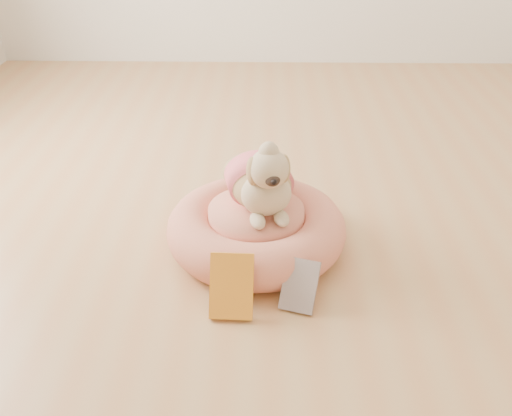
{
  "coord_description": "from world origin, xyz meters",
  "views": [
    {
      "loc": [
        -0.02,
        -2.0,
        1.24
      ],
      "look_at": [
        -0.05,
        -0.25,
        0.2
      ],
      "focal_mm": 40.0,
      "sensor_mm": 36.0,
      "label": 1
    }
  ],
  "objects_px": {
    "dog": "(261,168)",
    "book_white": "(300,285)",
    "book_yellow": "(232,286)",
    "pet_bed": "(256,229)"
  },
  "relations": [
    {
      "from": "dog",
      "to": "book_white",
      "type": "bearing_deg",
      "value": -81.98
    },
    {
      "from": "dog",
      "to": "book_yellow",
      "type": "bearing_deg",
      "value": -115.49
    },
    {
      "from": "pet_bed",
      "to": "dog",
      "type": "relative_size",
      "value": 1.58
    },
    {
      "from": "book_yellow",
      "to": "book_white",
      "type": "xyz_separation_m",
      "value": [
        0.22,
        0.04,
        -0.02
      ]
    },
    {
      "from": "dog",
      "to": "book_white",
      "type": "distance_m",
      "value": 0.45
    },
    {
      "from": "book_yellow",
      "to": "book_white",
      "type": "bearing_deg",
      "value": 11.37
    },
    {
      "from": "book_white",
      "to": "book_yellow",
      "type": "bearing_deg",
      "value": -153.59
    },
    {
      "from": "pet_bed",
      "to": "book_white",
      "type": "height_order",
      "value": "pet_bed"
    },
    {
      "from": "book_yellow",
      "to": "book_white",
      "type": "distance_m",
      "value": 0.22
    },
    {
      "from": "book_yellow",
      "to": "book_white",
      "type": "height_order",
      "value": "book_yellow"
    }
  ]
}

